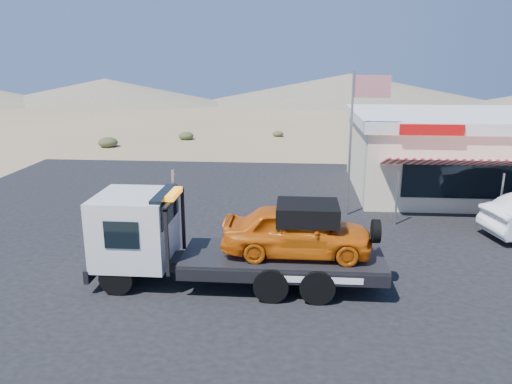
# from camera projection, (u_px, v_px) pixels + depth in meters

# --- Properties ---
(ground) EXTENTS (120.00, 120.00, 0.00)m
(ground) POSITION_uv_depth(u_px,v_px,m) (224.00, 251.00, 17.45)
(ground) COLOR olive
(ground) RESTS_ON ground
(asphalt_lot) EXTENTS (32.00, 24.00, 0.02)m
(asphalt_lot) POSITION_uv_depth(u_px,v_px,m) (283.00, 224.00, 20.18)
(asphalt_lot) COLOR black
(asphalt_lot) RESTS_ON ground
(tow_truck) EXTENTS (8.39, 2.49, 2.80)m
(tow_truck) POSITION_uv_depth(u_px,v_px,m) (230.00, 236.00, 14.58)
(tow_truck) COLOR black
(tow_truck) RESTS_ON asphalt_lot
(jerky_store) EXTENTS (10.40, 9.97, 3.90)m
(jerky_store) POSITION_uv_depth(u_px,v_px,m) (458.00, 152.00, 24.75)
(jerky_store) COLOR beige
(jerky_store) RESTS_ON asphalt_lot
(flagpole) EXTENTS (1.55, 0.10, 6.00)m
(flagpole) POSITION_uv_depth(u_px,v_px,m) (357.00, 128.00, 20.41)
(flagpole) COLOR #99999E
(flagpole) RESTS_ON asphalt_lot
(desert_scrub) EXTENTS (24.32, 32.88, 0.78)m
(desert_scrub) POSITION_uv_depth(u_px,v_px,m) (39.00, 164.00, 29.96)
(desert_scrub) COLOR #333D21
(desert_scrub) RESTS_ON ground
(distant_hills) EXTENTS (126.00, 48.00, 4.20)m
(distant_hills) POSITION_uv_depth(u_px,v_px,m) (210.00, 91.00, 70.74)
(distant_hills) COLOR #726B59
(distant_hills) RESTS_ON ground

